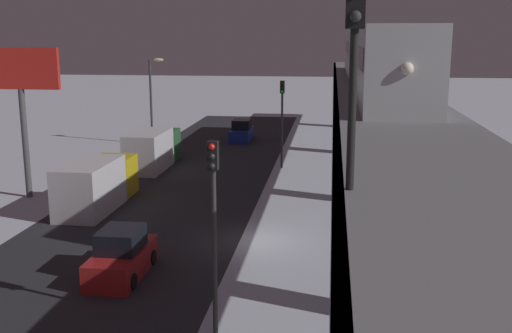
# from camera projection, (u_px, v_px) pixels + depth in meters

# --- Properties ---
(ground_plane) EXTENTS (240.00, 240.00, 0.00)m
(ground_plane) POSITION_uv_depth(u_px,v_px,m) (254.00, 241.00, 28.76)
(ground_plane) COLOR silver
(avenue_asphalt) EXTENTS (11.00, 90.22, 0.01)m
(avenue_asphalt) POSITION_uv_depth(u_px,v_px,m) (129.00, 236.00, 29.52)
(avenue_asphalt) COLOR #28282D
(avenue_asphalt) RESTS_ON ground_plane
(elevated_railway) EXTENTS (5.00, 90.22, 6.56)m
(elevated_railway) POSITION_uv_depth(u_px,v_px,m) (387.00, 125.00, 26.84)
(elevated_railway) COLOR slate
(elevated_railway) RESTS_ON ground_plane
(subway_train) EXTENTS (2.94, 36.87, 3.40)m
(subway_train) POSITION_uv_depth(u_px,v_px,m) (373.00, 55.00, 38.68)
(subway_train) COLOR #B7BABF
(subway_train) RESTS_ON elevated_railway
(rail_signal) EXTENTS (0.36, 0.41, 4.00)m
(rail_signal) POSITION_uv_depth(u_px,v_px,m) (354.00, 49.00, 11.35)
(rail_signal) COLOR black
(rail_signal) RESTS_ON elevated_railway
(sedan_red) EXTENTS (1.91, 4.19, 1.97)m
(sedan_red) POSITION_uv_depth(u_px,v_px,m) (122.00, 257.00, 24.47)
(sedan_red) COLOR #A51E1E
(sedan_red) RESTS_ON ground_plane
(sedan_blue) EXTENTS (1.80, 4.33, 1.97)m
(sedan_blue) POSITION_uv_depth(u_px,v_px,m) (242.00, 132.00, 56.26)
(sedan_blue) COLOR navy
(sedan_blue) RESTS_ON ground_plane
(box_truck) EXTENTS (2.40, 7.40, 2.80)m
(box_truck) POSITION_uv_depth(u_px,v_px,m) (153.00, 149.00, 44.70)
(box_truck) COLOR #2D6038
(box_truck) RESTS_ON ground_plane
(delivery_van) EXTENTS (2.40, 7.40, 2.80)m
(delivery_van) POSITION_uv_depth(u_px,v_px,m) (97.00, 184.00, 34.19)
(delivery_van) COLOR gold
(delivery_van) RESTS_ON ground_plane
(traffic_light_near) EXTENTS (0.32, 0.44, 6.40)m
(traffic_light_near) POSITION_uv_depth(u_px,v_px,m) (214.00, 210.00, 18.91)
(traffic_light_near) COLOR #2D2D2D
(traffic_light_near) RESTS_ON ground_plane
(traffic_light_mid) EXTENTS (0.32, 0.44, 6.40)m
(traffic_light_mid) POSITION_uv_depth(u_px,v_px,m) (282.00, 111.00, 43.85)
(traffic_light_mid) COLOR #2D2D2D
(traffic_light_mid) RESTS_ON ground_plane
(commercial_billboard) EXTENTS (4.80, 0.36, 8.90)m
(commercial_billboard) POSITION_uv_depth(u_px,v_px,m) (20.00, 84.00, 35.22)
(commercial_billboard) COLOR #4C4C51
(commercial_billboard) RESTS_ON ground_plane
(street_lamp_far) EXTENTS (1.35, 0.44, 7.65)m
(street_lamp_far) POSITION_uv_depth(u_px,v_px,m) (153.00, 91.00, 53.49)
(street_lamp_far) COLOR #38383D
(street_lamp_far) RESTS_ON ground_plane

